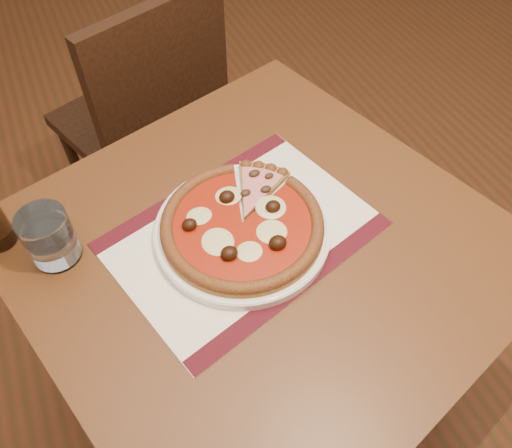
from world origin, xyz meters
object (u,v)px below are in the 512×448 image
(pizza, at_px, (242,224))
(chair_far, at_px, (149,114))
(table, at_px, (260,273))
(plate, at_px, (242,231))
(water_glass, at_px, (49,237))

(pizza, bearing_deg, chair_far, 90.41)
(table, bearing_deg, chair_far, 92.15)
(plate, bearing_deg, pizza, -128.22)
(table, xyz_separation_m, plate, (-0.02, 0.03, 0.11))
(table, height_order, chair_far, chair_far)
(chair_far, bearing_deg, plate, 70.68)
(chair_far, distance_m, water_glass, 0.74)
(water_glass, bearing_deg, plate, -16.76)
(chair_far, bearing_deg, water_glass, 43.21)
(pizza, bearing_deg, plate, 51.78)
(pizza, bearing_deg, table, -53.19)
(plate, relative_size, pizza, 1.09)
(table, xyz_separation_m, water_glass, (-0.34, 0.12, 0.15))
(table, relative_size, chair_far, 1.12)
(table, relative_size, plate, 3.13)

